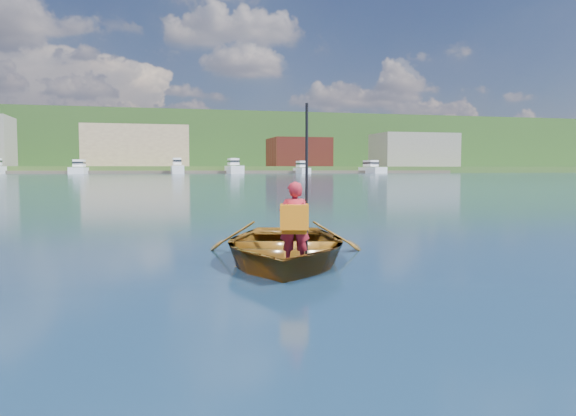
% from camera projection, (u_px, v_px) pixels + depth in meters
% --- Properties ---
extents(ground, '(600.00, 600.00, 0.00)m').
position_uv_depth(ground, '(274.00, 255.00, 8.31)').
color(ground, '#122742').
rests_on(ground, ground).
extents(rowboat, '(3.29, 3.99, 0.72)m').
position_uv_depth(rowboat, '(284.00, 246.00, 7.73)').
color(rowboat, maroon).
rests_on(rowboat, ground).
extents(child_paddler, '(0.42, 0.41, 1.98)m').
position_uv_depth(child_paddler, '(295.00, 222.00, 6.80)').
color(child_paddler, maroon).
rests_on(child_paddler, ground).
extents(shoreline, '(400.00, 140.00, 22.00)m').
position_uv_depth(shoreline, '(151.00, 147.00, 236.56)').
color(shoreline, '#3E5922').
rests_on(shoreline, ground).
extents(dock, '(160.03, 10.38, 0.80)m').
position_uv_depth(dock, '(177.00, 172.00, 152.99)').
color(dock, brown).
rests_on(dock, ground).
extents(waterfront_buildings, '(202.00, 16.00, 14.00)m').
position_uv_depth(waterfront_buildings, '(126.00, 147.00, 165.57)').
color(waterfront_buildings, brown).
rests_on(waterfront_buildings, ground).
extents(marina_yachts, '(140.51, 13.13, 4.43)m').
position_uv_depth(marina_yachts, '(128.00, 168.00, 145.29)').
color(marina_yachts, white).
rests_on(marina_yachts, ground).
extents(hillside_trees, '(297.64, 85.75, 26.65)m').
position_uv_depth(hillside_trees, '(221.00, 131.00, 238.59)').
color(hillside_trees, '#382314').
rests_on(hillside_trees, ground).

